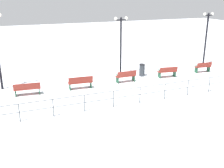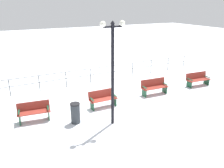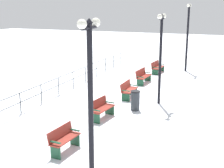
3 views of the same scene
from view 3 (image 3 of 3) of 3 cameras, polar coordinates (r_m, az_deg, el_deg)
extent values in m
plane|color=white|center=(17.16, 3.00, -2.54)|extent=(80.00, 80.00, 0.00)
cube|color=maroon|center=(11.02, -8.48, -9.89)|extent=(0.54, 1.39, 0.04)
cube|color=maroon|center=(11.06, -9.44, -8.67)|extent=(0.22, 1.36, 0.38)
cube|color=#19472D|center=(10.71, -10.25, -12.13)|extent=(0.38, 0.08, 0.47)
cube|color=#19472D|center=(11.55, -6.77, -9.94)|extent=(0.38, 0.08, 0.47)
cube|color=#19472D|center=(10.54, -10.24, -10.42)|extent=(0.39, 0.10, 0.04)
cube|color=#19472D|center=(11.40, -6.74, -8.33)|extent=(0.39, 0.10, 0.04)
cube|color=maroon|center=(13.95, -1.72, -4.50)|extent=(0.69, 1.52, 0.04)
cube|color=maroon|center=(14.01, -2.63, -3.51)|extent=(0.29, 1.47, 0.39)
cube|color=#19472D|center=(13.52, -3.08, -6.19)|extent=(0.46, 0.11, 0.47)
cube|color=#19472D|center=(14.54, -0.44, -4.68)|extent=(0.46, 0.11, 0.47)
cube|color=#19472D|center=(13.39, -3.03, -4.78)|extent=(0.47, 0.13, 0.04)
cube|color=#19472D|center=(14.42, -0.37, -3.36)|extent=(0.47, 0.13, 0.04)
cube|color=maroon|center=(17.01, 3.25, -1.09)|extent=(0.50, 1.49, 0.04)
cube|color=maroon|center=(17.03, 2.49, -0.28)|extent=(0.13, 1.48, 0.42)
cube|color=#19472D|center=(16.50, 2.51, -2.40)|extent=(0.44, 0.06, 0.46)
cube|color=#19472D|center=(17.66, 3.93, -1.30)|extent=(0.44, 0.06, 0.46)
cube|color=#19472D|center=(16.39, 2.59, -1.25)|extent=(0.44, 0.08, 0.04)
cube|color=#19472D|center=(17.56, 4.01, -0.21)|extent=(0.44, 0.08, 0.04)
cube|color=maroon|center=(20.28, 5.87, 1.35)|extent=(0.60, 1.68, 0.04)
cube|color=maroon|center=(20.31, 5.24, 2.09)|extent=(0.22, 1.65, 0.45)
cube|color=#19472D|center=(19.67, 5.14, 0.29)|extent=(0.44, 0.08, 0.45)
cube|color=#19472D|center=(21.00, 6.53, 1.15)|extent=(0.44, 0.08, 0.45)
cube|color=#19472D|center=(19.59, 5.22, 1.26)|extent=(0.44, 0.10, 0.04)
cube|color=#19472D|center=(20.92, 6.61, 2.06)|extent=(0.44, 0.10, 0.04)
cube|color=maroon|center=(23.55, 8.43, 3.02)|extent=(0.64, 1.69, 0.04)
cube|color=maroon|center=(23.58, 7.85, 3.61)|extent=(0.24, 1.66, 0.41)
cube|color=#19472D|center=(22.91, 7.85, 2.18)|extent=(0.46, 0.09, 0.43)
cube|color=#19472D|center=(24.27, 8.95, 2.82)|extent=(0.46, 0.09, 0.43)
cube|color=#19472D|center=(22.84, 7.92, 3.00)|extent=(0.47, 0.11, 0.04)
cube|color=#19472D|center=(24.20, 9.02, 3.59)|extent=(0.47, 0.11, 0.04)
cylinder|color=black|center=(8.40, -3.91, -4.50)|extent=(0.15, 0.15, 4.51)
cylinder|color=black|center=(7.98, -4.17, 10.19)|extent=(0.09, 0.80, 0.09)
sphere|color=white|center=(7.62, -5.51, 10.80)|extent=(0.25, 0.25, 0.25)
sphere|color=white|center=(8.33, -2.97, 11.14)|extent=(0.25, 0.25, 0.25)
cone|color=black|center=(7.97, -4.19, 11.48)|extent=(0.21, 0.21, 0.12)
cylinder|color=black|center=(15.87, 8.78, 4.13)|extent=(0.14, 0.14, 4.42)
cylinder|color=black|center=(15.65, 9.07, 11.68)|extent=(0.08, 0.85, 0.08)
sphere|color=white|center=(15.23, 8.72, 12.05)|extent=(0.24, 0.24, 0.24)
sphere|color=white|center=(16.06, 9.43, 12.12)|extent=(0.24, 0.24, 0.24)
cone|color=black|center=(15.64, 9.10, 12.34)|extent=(0.19, 0.19, 0.12)
cylinder|color=black|center=(24.39, 13.55, 7.98)|extent=(0.15, 0.15, 4.90)
cylinder|color=black|center=(24.26, 13.87, 13.45)|extent=(0.09, 0.87, 0.09)
sphere|color=white|center=(23.83, 13.73, 13.71)|extent=(0.24, 0.24, 0.24)
sphere|color=white|center=(24.69, 14.04, 13.70)|extent=(0.24, 0.24, 0.24)
cone|color=black|center=(24.26, 13.90, 13.88)|extent=(0.22, 0.22, 0.12)
cylinder|color=#4C5156|center=(15.20, -16.35, -3.40)|extent=(0.05, 0.05, 0.99)
cylinder|color=#4C5156|center=(16.51, -12.76, -1.78)|extent=(0.05, 0.05, 0.99)
cylinder|color=#4C5156|center=(17.88, -9.71, -0.40)|extent=(0.05, 0.05, 0.99)
cylinder|color=#4C5156|center=(19.30, -7.10, 0.79)|extent=(0.05, 0.05, 0.99)
cylinder|color=#4C5156|center=(20.77, -4.86, 1.80)|extent=(0.05, 0.05, 0.99)
cylinder|color=#4C5156|center=(22.27, -2.91, 2.68)|extent=(0.05, 0.05, 0.99)
cylinder|color=#4C5156|center=(23.79, -1.21, 3.45)|extent=(0.05, 0.05, 0.99)
cylinder|color=#4C5156|center=(25.34, 0.29, 4.12)|extent=(0.05, 0.05, 0.99)
cylinder|color=#4C5156|center=(26.91, 1.62, 4.71)|extent=(0.05, 0.05, 0.99)
cylinder|color=#4C5156|center=(18.47, -8.41, 1.70)|extent=(0.04, 18.70, 0.04)
cylinder|color=#4C5156|center=(18.57, -8.36, 0.36)|extent=(0.04, 18.70, 0.04)
cylinder|color=#2D3338|center=(15.10, 4.25, -3.13)|extent=(0.42, 0.42, 0.90)
cylinder|color=black|center=(14.96, 4.28, -1.37)|extent=(0.45, 0.45, 0.06)
camera|label=1|loc=(32.45, -22.78, 15.52)|focal=43.47mm
camera|label=2|loc=(12.02, 44.96, 11.23)|focal=35.83mm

